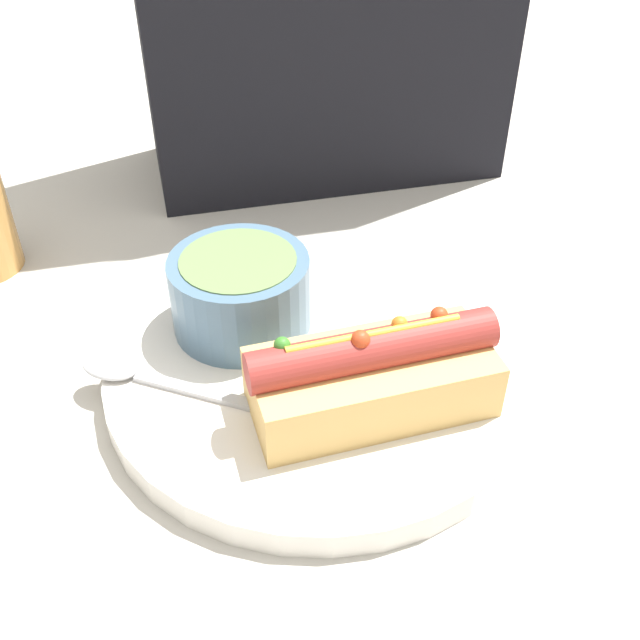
% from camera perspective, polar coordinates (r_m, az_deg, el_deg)
% --- Properties ---
extents(ground_plane, '(4.00, 4.00, 0.00)m').
position_cam_1_polar(ground_plane, '(0.53, -0.00, -4.42)').
color(ground_plane, '#BCB7AD').
extents(dinner_plate, '(0.30, 0.30, 0.02)m').
position_cam_1_polar(dinner_plate, '(0.52, -0.00, -3.63)').
color(dinner_plate, white).
rests_on(dinner_plate, ground_plane).
extents(hot_dog, '(0.16, 0.07, 0.06)m').
position_cam_1_polar(hot_dog, '(0.47, 3.96, -4.18)').
color(hot_dog, '#DBAD60').
rests_on(hot_dog, dinner_plate).
extents(soup_bowl, '(0.10, 0.10, 0.06)m').
position_cam_1_polar(soup_bowl, '(0.53, -6.10, 2.32)').
color(soup_bowl, slate).
rests_on(soup_bowl, dinner_plate).
extents(spoon, '(0.15, 0.11, 0.01)m').
position_cam_1_polar(spoon, '(0.51, -13.21, -4.17)').
color(spoon, '#B7B7BC').
rests_on(spoon, dinner_plate).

